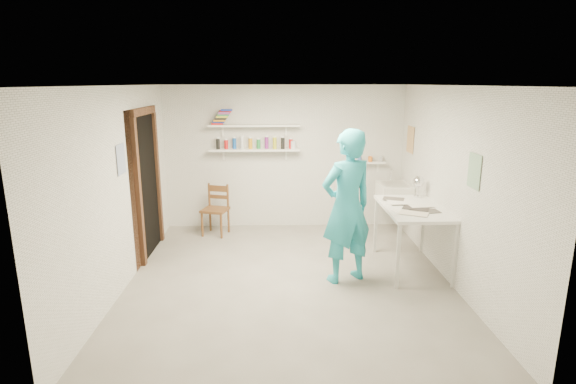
{
  "coord_description": "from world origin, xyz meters",
  "views": [
    {
      "loc": [
        -0.17,
        -5.25,
        2.43
      ],
      "look_at": [
        0.0,
        0.4,
        1.05
      ],
      "focal_mm": 28.0,
      "sensor_mm": 36.0,
      "label": 1
    }
  ],
  "objects_px": {
    "belfast_sink": "(394,193)",
    "wall_clock": "(352,178)",
    "work_table": "(412,238)",
    "wooden_chair": "(215,210)",
    "man": "(347,207)",
    "desk_lamp": "(419,182)"
  },
  "relations": [
    {
      "from": "belfast_sink",
      "to": "wall_clock",
      "type": "relative_size",
      "value": 1.75
    },
    {
      "from": "work_table",
      "to": "wooden_chair",
      "type": "bearing_deg",
      "value": 152.14
    },
    {
      "from": "belfast_sink",
      "to": "man",
      "type": "distance_m",
      "value": 2.02
    },
    {
      "from": "wooden_chair",
      "to": "desk_lamp",
      "type": "bearing_deg",
      "value": -1.26
    },
    {
      "from": "wall_clock",
      "to": "desk_lamp",
      "type": "relative_size",
      "value": 2.14
    },
    {
      "from": "belfast_sink",
      "to": "wall_clock",
      "type": "bearing_deg",
      "value": -122.29
    },
    {
      "from": "man",
      "to": "wall_clock",
      "type": "distance_m",
      "value": 0.39
    },
    {
      "from": "belfast_sink",
      "to": "man",
      "type": "height_order",
      "value": "man"
    },
    {
      "from": "belfast_sink",
      "to": "wooden_chair",
      "type": "relative_size",
      "value": 0.72
    },
    {
      "from": "belfast_sink",
      "to": "desk_lamp",
      "type": "distance_m",
      "value": 0.95
    },
    {
      "from": "belfast_sink",
      "to": "desk_lamp",
      "type": "height_order",
      "value": "desk_lamp"
    },
    {
      "from": "belfast_sink",
      "to": "work_table",
      "type": "bearing_deg",
      "value": -94.57
    },
    {
      "from": "belfast_sink",
      "to": "man",
      "type": "relative_size",
      "value": 0.31
    },
    {
      "from": "work_table",
      "to": "desk_lamp",
      "type": "height_order",
      "value": "desk_lamp"
    },
    {
      "from": "man",
      "to": "wall_clock",
      "type": "xyz_separation_m",
      "value": [
        0.09,
        0.2,
        0.32
      ]
    },
    {
      "from": "work_table",
      "to": "desk_lamp",
      "type": "bearing_deg",
      "value": 67.58
    },
    {
      "from": "wall_clock",
      "to": "desk_lamp",
      "type": "distance_m",
      "value": 1.25
    },
    {
      "from": "wooden_chair",
      "to": "man",
      "type": "bearing_deg",
      "value": -27.82
    },
    {
      "from": "desk_lamp",
      "to": "work_table",
      "type": "bearing_deg",
      "value": -112.42
    },
    {
      "from": "wooden_chair",
      "to": "desk_lamp",
      "type": "relative_size",
      "value": 5.2
    },
    {
      "from": "belfast_sink",
      "to": "desk_lamp",
      "type": "relative_size",
      "value": 3.73
    },
    {
      "from": "wall_clock",
      "to": "desk_lamp",
      "type": "bearing_deg",
      "value": 6.81
    }
  ]
}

